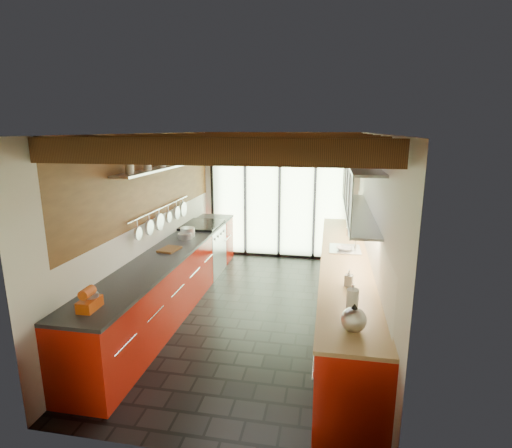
% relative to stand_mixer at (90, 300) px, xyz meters
% --- Properties ---
extents(ground, '(5.50, 5.50, 0.00)m').
position_rel_stand_mixer_xyz_m(ground, '(1.27, 2.12, -1.01)').
color(ground, black).
rests_on(ground, ground).
extents(room_shell, '(5.50, 5.50, 5.50)m').
position_rel_stand_mixer_xyz_m(room_shell, '(1.27, 2.12, 0.64)').
color(room_shell, silver).
rests_on(room_shell, ground).
extents(ceiling_beams, '(3.14, 5.06, 4.90)m').
position_rel_stand_mixer_xyz_m(ceiling_beams, '(1.27, 2.50, 1.45)').
color(ceiling_beams, '#593316').
rests_on(ceiling_beams, ground).
extents(glass_door, '(2.95, 0.10, 2.90)m').
position_rel_stand_mixer_xyz_m(glass_door, '(1.27, 4.82, 0.65)').
color(glass_door, '#C6EAAD').
rests_on(glass_door, ground).
extents(left_counter, '(0.68, 5.00, 0.92)m').
position_rel_stand_mixer_xyz_m(left_counter, '(-0.01, 2.12, -0.55)').
color(left_counter, '#B01809').
rests_on(left_counter, ground).
extents(range_stove, '(0.66, 0.90, 0.97)m').
position_rel_stand_mixer_xyz_m(range_stove, '(-0.01, 3.57, -0.54)').
color(range_stove, silver).
rests_on(range_stove, ground).
extents(right_counter, '(0.68, 5.00, 0.92)m').
position_rel_stand_mixer_xyz_m(right_counter, '(2.54, 2.13, -0.55)').
color(right_counter, '#B01809').
rests_on(right_counter, ground).
extents(sink_assembly, '(0.45, 0.52, 0.43)m').
position_rel_stand_mixer_xyz_m(sink_assembly, '(2.56, 2.52, -0.05)').
color(sink_assembly, silver).
rests_on(sink_assembly, right_counter).
extents(upper_cabinets_right, '(0.34, 3.00, 3.00)m').
position_rel_stand_mixer_xyz_m(upper_cabinets_right, '(2.70, 2.42, 0.84)').
color(upper_cabinets_right, silver).
rests_on(upper_cabinets_right, ground).
extents(left_wall_fixtures, '(0.28, 2.60, 0.96)m').
position_rel_stand_mixer_xyz_m(left_wall_fixtures, '(-0.20, 2.38, 0.79)').
color(left_wall_fixtures, silver).
rests_on(left_wall_fixtures, ground).
extents(stand_mixer, '(0.16, 0.26, 0.24)m').
position_rel_stand_mixer_xyz_m(stand_mixer, '(0.00, 0.00, 0.00)').
color(stand_mixer, '#D04A10').
rests_on(stand_mixer, left_counter).
extents(pot_large, '(0.31, 0.31, 0.15)m').
position_rel_stand_mixer_xyz_m(pot_large, '(0.00, 2.79, -0.02)').
color(pot_large, silver).
rests_on(pot_large, left_counter).
extents(pot_small, '(0.29, 0.29, 0.09)m').
position_rel_stand_mixer_xyz_m(pot_small, '(0.00, 2.67, -0.05)').
color(pot_small, silver).
rests_on(pot_small, left_counter).
extents(cutting_board, '(0.29, 0.37, 0.03)m').
position_rel_stand_mixer_xyz_m(cutting_board, '(0.00, 2.01, -0.08)').
color(cutting_board, brown).
rests_on(cutting_board, left_counter).
extents(kettle, '(0.26, 0.30, 0.27)m').
position_rel_stand_mixer_xyz_m(kettle, '(2.54, 0.04, 0.02)').
color(kettle, silver).
rests_on(kettle, right_counter).
extents(paper_towel, '(0.14, 0.14, 0.31)m').
position_rel_stand_mixer_xyz_m(paper_towel, '(2.54, 0.34, 0.04)').
color(paper_towel, white).
rests_on(paper_towel, right_counter).
extents(soap_bottle, '(0.11, 0.11, 0.19)m').
position_rel_stand_mixer_xyz_m(soap_bottle, '(2.54, 1.09, 0.00)').
color(soap_bottle, silver).
rests_on(soap_bottle, right_counter).
extents(bowl, '(0.29, 0.29, 0.06)m').
position_rel_stand_mixer_xyz_m(bowl, '(2.54, 2.46, -0.07)').
color(bowl, silver).
rests_on(bowl, right_counter).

